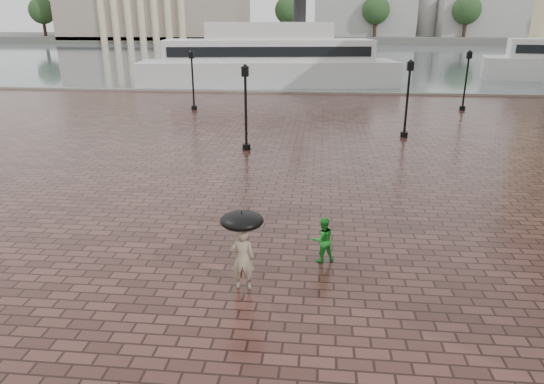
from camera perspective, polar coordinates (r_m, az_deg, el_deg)
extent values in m
plane|color=#331B17|center=(16.84, 12.25, -4.14)|extent=(300.00, 300.00, 0.00)
plane|color=#4A555A|center=(107.57, 7.18, 15.85)|extent=(240.00, 240.00, 0.00)
cube|color=slate|center=(47.85, 8.36, 11.36)|extent=(80.00, 0.60, 0.30)
cube|color=#4C4C47|center=(175.45, 6.81, 17.57)|extent=(300.00, 60.00, 2.00)
cube|color=gray|center=(168.96, -13.33, 20.87)|extent=(55.00, 30.00, 22.00)
cube|color=#9A9892|center=(165.80, 10.65, 20.04)|extent=(30.00, 22.00, 14.00)
cube|color=#9A9892|center=(171.90, 22.95, 18.39)|extent=(25.00, 22.00, 11.00)
cylinder|color=#9A9892|center=(168.50, 17.96, 20.49)|extent=(6.00, 6.00, 20.00)
cylinder|color=#2D2119|center=(176.82, -25.16, 16.94)|extent=(1.00, 1.00, 8.00)
sphere|color=#1C391A|center=(176.82, -25.43, 18.71)|extent=(8.00, 8.00, 8.00)
cylinder|color=#2D2119|center=(165.53, -17.10, 17.82)|extent=(1.00, 1.00, 8.00)
sphere|color=#1C391A|center=(165.53, -17.30, 19.71)|extent=(8.00, 8.00, 8.00)
cylinder|color=#2D2119|center=(157.67, -7.98, 18.40)|extent=(1.00, 1.00, 8.00)
sphere|color=#1C391A|center=(157.67, -8.08, 20.40)|extent=(8.00, 8.00, 8.00)
cylinder|color=#2D2119|center=(153.75, 1.89, 18.54)|extent=(1.00, 1.00, 8.00)
sphere|color=#1C391A|center=(153.76, 1.92, 20.59)|extent=(8.00, 8.00, 8.00)
cylinder|color=#2D2119|center=(154.09, 11.98, 18.16)|extent=(1.00, 1.00, 8.00)
sphere|color=#1C391A|center=(154.09, 12.13, 20.20)|extent=(8.00, 8.00, 8.00)
cylinder|color=#2D2119|center=(158.65, 21.69, 17.29)|extent=(1.00, 1.00, 8.00)
sphere|color=#1C391A|center=(158.65, 21.95, 19.26)|extent=(8.00, 8.00, 8.00)
cylinder|color=black|center=(26.46, -3.02, 5.33)|extent=(0.44, 0.44, 0.30)
cylinder|color=black|center=(26.07, -3.09, 9.27)|extent=(0.14, 0.14, 4.00)
cube|color=black|center=(25.78, -3.18, 13.98)|extent=(0.35, 0.35, 0.50)
sphere|color=beige|center=(25.78, -3.18, 13.98)|extent=(0.28, 0.28, 0.28)
cylinder|color=black|center=(30.47, 15.27, 6.56)|extent=(0.44, 0.44, 0.30)
cylinder|color=black|center=(30.13, 15.58, 9.99)|extent=(0.14, 0.14, 4.00)
cube|color=black|center=(29.87, 15.97, 14.05)|extent=(0.35, 0.35, 0.50)
sphere|color=beige|center=(29.87, 15.97, 14.05)|extent=(0.28, 0.28, 0.28)
cylinder|color=black|center=(39.20, -9.14, 9.77)|extent=(0.44, 0.44, 0.30)
cylinder|color=black|center=(38.93, -9.29, 12.45)|extent=(0.14, 0.14, 4.00)
cube|color=black|center=(38.74, -9.47, 15.61)|extent=(0.35, 0.35, 0.50)
sphere|color=beige|center=(38.74, -9.47, 15.61)|extent=(0.28, 0.28, 0.28)
cylinder|color=black|center=(41.37, 21.49, 9.18)|extent=(0.44, 0.44, 0.30)
cylinder|color=black|center=(41.12, 21.81, 11.71)|extent=(0.14, 0.14, 4.00)
cube|color=black|center=(40.93, 22.20, 14.68)|extent=(0.35, 0.35, 0.50)
sphere|color=beige|center=(40.93, 22.20, 14.68)|extent=(0.28, 0.28, 0.28)
imported|color=gray|center=(12.60, -3.47, -7.85)|extent=(0.64, 0.45, 1.69)
imported|color=green|center=(14.09, 6.00, -5.60)|extent=(0.80, 0.72, 1.35)
cube|color=silver|center=(53.43, -0.40, 13.80)|extent=(27.68, 10.54, 2.59)
cube|color=silver|center=(53.24, -0.41, 16.35)|extent=(22.21, 8.86, 2.16)
cube|color=silver|center=(53.17, -0.41, 18.44)|extent=(13.57, 6.89, 1.73)
cylinder|color=black|center=(53.41, 3.29, 20.50)|extent=(1.30, 1.30, 2.59)
cube|color=black|center=(50.39, -0.25, 16.17)|extent=(20.30, 3.24, 0.97)
cube|color=black|center=(56.10, -0.54, 16.51)|extent=(20.30, 3.24, 0.97)
cylinder|color=black|center=(12.34, -3.52, -5.41)|extent=(0.02, 0.02, 0.95)
ellipsoid|color=black|center=(12.15, -3.57, -3.39)|extent=(1.10, 1.10, 0.39)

